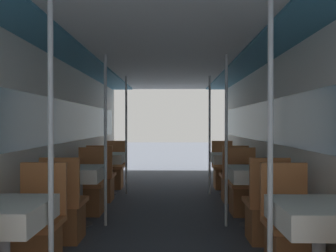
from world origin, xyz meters
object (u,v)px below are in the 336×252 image
Objects in this scene: chair_left_far_0 at (36,239)px; dining_table_right_1 at (253,176)px; dining_table_right_2 at (228,160)px; dining_table_left_2 at (108,160)px; support_pole_right_0 at (270,155)px; chair_right_near_1 at (265,216)px; chair_left_near_2 at (102,184)px; support_pole_left_2 at (126,135)px; dining_table_left_0 at (3,219)px; chair_left_far_2 at (114,173)px; chair_right_far_0 at (290,240)px; dining_table_left_1 at (79,176)px; support_pole_right_2 at (210,135)px; support_pole_left_1 at (105,140)px; support_pole_left_0 at (51,154)px; chair_right_far_1 at (243,194)px; chair_right_far_2 at (223,174)px; chair_left_near_1 at (65,215)px; chair_right_near_2 at (234,184)px; support_pole_right_1 at (226,140)px; chair_left_far_1 at (90,193)px; dining_table_right_0 at (319,220)px.

dining_table_right_1 is (2.14, 1.27, 0.33)m from chair_left_far_0.
chair_left_far_0 is 3.76m from dining_table_right_2.
support_pole_right_0 is (1.81, -3.62, 0.44)m from dining_table_left_2.
support_pole_right_0 is at bearing -104.43° from chair_right_near_1.
chair_left_near_2 is 0.43× the size of support_pole_left_2.
chair_left_far_2 is at bearing 90.00° from dining_table_left_0.
chair_left_far_2 is 0.43× the size of support_pole_right_0.
support_pole_left_2 is 2.30× the size of chair_right_far_0.
dining_table_left_1 is 2.60m from support_pole_right_2.
support_pole_left_0 is at bearing -90.00° from support_pole_left_1.
chair_left_far_2 is 1.00× the size of chair_right_far_1.
support_pole_left_1 is 2.30× the size of chair_right_far_2.
dining_table_left_0 is at bearing -100.24° from support_pole_left_1.
dining_table_left_1 is 0.79× the size of chair_left_near_1.
support_pole_right_0 reaches higher than dining_table_right_2.
support_pole_left_1 is at bearing 16.52° from chair_right_far_1.
support_pole_right_0 is at bearing -34.99° from chair_left_near_1.
chair_right_near_1 is at bearing -16.52° from support_pole_left_1.
chair_right_far_2 is (2.14, 3.62, 0.00)m from chair_left_far_0.
support_pole_left_1 reaches higher than chair_left_far_2.
support_pole_left_0 is 1.89m from dining_table_left_1.
chair_right_near_2 is (2.14, 3.08, -0.33)m from dining_table_left_0.
chair_right_far_2 is at bearing -180.00° from chair_left_far_2.
chair_left_near_2 is at bearing -121.27° from support_pole_left_2.
chair_left_near_1 is at bearing 53.41° from chair_right_far_2.
chair_left_near_2 is 0.43× the size of support_pole_right_1.
chair_right_far_2 is at bearing 66.41° from support_pole_left_0.
chair_left_far_2 is 4.60m from support_pole_right_0.
chair_left_far_1 is 2.51m from dining_table_right_2.
chair_right_near_2 is at bearing -90.00° from chair_right_far_1.
chair_left_far_2 is (0.00, 2.88, 0.00)m from chair_left_near_1.
chair_right_far_2 is at bearing 90.00° from dining_table_right_2.
chair_left_near_2 is at bearing 90.00° from dining_table_left_1.
chair_left_far_0 is 0.43× the size of support_pole_left_1.
support_pole_right_2 reaches higher than dining_table_left_1.
chair_right_far_2 reaches higher than dining_table_right_2.
support_pole_right_1 is at bearing 0.00° from support_pole_left_1.
chair_right_far_0 is (1.81, -1.27, -0.77)m from support_pole_left_1.
support_pole_right_2 reaches higher than chair_left_near_2.
support_pole_right_2 reaches higher than dining_table_left_0.
dining_table_right_1 is at bearing 0.00° from support_pole_right_1.
support_pole_left_1 reaches higher than dining_table_left_0.
support_pole_left_2 is 2.30× the size of chair_right_near_2.
dining_table_right_1 is (0.00, 1.27, 0.33)m from chair_right_far_0.
support_pole_left_0 reaches higher than chair_right_far_1.
support_pole_right_2 is (-0.33, 3.62, 0.44)m from dining_table_right_0.
support_pole_right_1 reaches higher than chair_left_near_2.
dining_table_left_1 is 1.00× the size of dining_table_right_2.
chair_left_near_1 is 2.51m from dining_table_right_0.
dining_table_right_2 is at bearing 90.00° from dining_table_right_0.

